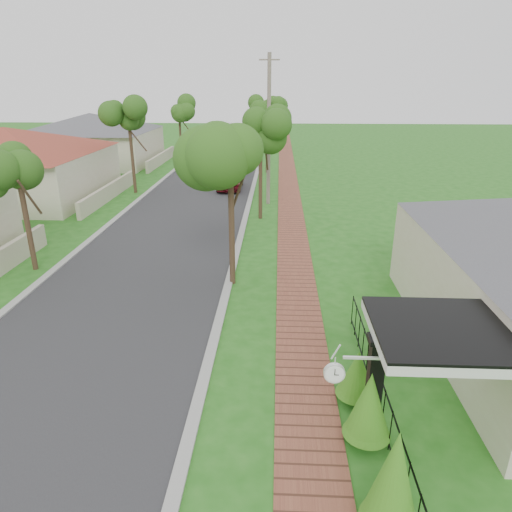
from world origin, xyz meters
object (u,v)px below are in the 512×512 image
(utility_pole, at_px, (269,131))
(station_clock, at_px, (336,372))
(parked_car_red, at_px, (230,179))
(parked_car_white, at_px, (236,167))
(porch_post, at_px, (373,395))
(near_tree, at_px, (230,158))

(utility_pole, distance_m, station_clock, 21.02)
(parked_car_red, bearing_deg, parked_car_white, 89.51)
(parked_car_white, xyz_separation_m, station_clock, (4.69, -30.18, 1.31))
(porch_post, relative_size, near_tree, 0.42)
(utility_pole, bearing_deg, station_clock, -84.97)
(porch_post, relative_size, parked_car_red, 0.60)
(porch_post, bearing_deg, parked_car_red, 102.71)
(porch_post, bearing_deg, near_tree, 115.11)
(porch_post, relative_size, utility_pole, 0.28)
(utility_pole, bearing_deg, parked_car_white, 106.93)
(porch_post, height_order, parked_car_red, porch_post)
(near_tree, relative_size, utility_pole, 0.68)
(parked_car_white, height_order, station_clock, station_clock)
(near_tree, bearing_deg, porch_post, -64.89)
(parked_car_white, xyz_separation_m, utility_pole, (2.86, -9.39, 3.84))
(near_tree, bearing_deg, station_clock, -71.02)
(near_tree, relative_size, station_clock, 5.64)
(porch_post, xyz_separation_m, parked_car_red, (-5.55, 24.60, -0.40))
(porch_post, relative_size, parked_car_white, 0.65)
(parked_car_red, distance_m, near_tree, 17.19)
(station_clock, bearing_deg, utility_pole, 95.03)
(porch_post, xyz_separation_m, near_tree, (-3.75, 8.00, 3.66))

